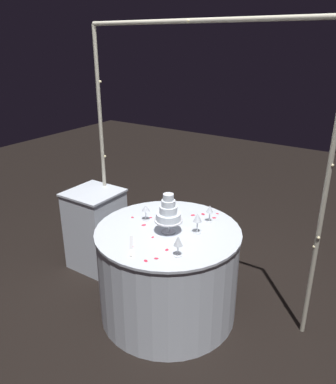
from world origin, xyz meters
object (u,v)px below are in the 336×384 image
main_table (168,272)px  wine_glass_0 (146,209)px  tiered_cake (168,213)px  cake_knife (131,247)px  wine_glass_2 (210,210)px  wine_glass_3 (198,218)px  wine_glass_1 (178,242)px  side_table (96,229)px  decorative_arch (196,130)px

main_table → wine_glass_0: (-0.25, 0.05, 0.49)m
tiered_cake → cake_knife: 0.39m
main_table → tiered_cake: tiered_cake is taller
main_table → tiered_cake: 0.56m
wine_glass_2 → wine_glass_3: wine_glass_3 is taller
main_table → wine_glass_2: bearing=56.9°
wine_glass_1 → wine_glass_2: wine_glass_1 is taller
wine_glass_1 → wine_glass_2: (-0.07, 0.59, -0.00)m
tiered_cake → side_table: bearing=167.1°
decorative_arch → wine_glass_2: (0.20, -0.09, -0.62)m
decorative_arch → side_table: 1.51m
wine_glass_3 → tiered_cake: bearing=-150.1°
cake_knife → decorative_arch: bearing=84.7°
tiered_cake → decorative_arch: bearing=92.7°
cake_knife → wine_glass_3: bearing=58.1°
side_table → cake_knife: (0.94, -0.58, 0.38)m
wine_glass_1 → wine_glass_2: bearing=96.4°
decorative_arch → side_table: decorative_arch is taller
decorative_arch → wine_glass_1: size_ratio=15.17×
tiered_cake → wine_glass_0: (-0.27, 0.07, -0.07)m
wine_glass_1 → side_table: bearing=159.1°
tiered_cake → wine_glass_3: tiered_cake is taller
main_table → wine_glass_0: size_ratio=8.63×
decorative_arch → side_table: size_ratio=2.85×
main_table → wine_glass_1: bearing=-46.1°
cake_knife → main_table: bearing=79.3°
wine_glass_1 → wine_glass_3: wine_glass_3 is taller
side_table → cake_knife: 1.18m
side_table → tiered_cake: size_ratio=2.54×
cake_knife → wine_glass_2: bearing=68.2°
wine_glass_2 → wine_glass_3: (0.01, -0.23, 0.02)m
wine_glass_3 → cake_knife: 0.55m
wine_glass_1 → cake_knife: bearing=-164.5°
wine_glass_0 → cake_knife: bearing=-66.8°
main_table → decorative_arch: bearing=89.8°
decorative_arch → wine_glass_3: 0.71m
side_table → wine_glass_2: size_ratio=5.55×
decorative_arch → wine_glass_2: 0.66m
wine_glass_2 → wine_glass_3: bearing=-86.9°
tiered_cake → wine_glass_2: tiered_cake is taller
wine_glass_1 → tiered_cake: bearing=134.4°
decorative_arch → wine_glass_1: decorative_arch is taller
wine_glass_1 → wine_glass_2: 0.59m
main_table → tiered_cake: bearing=-51.8°
wine_glass_2 → cake_knife: (-0.27, -0.69, -0.10)m
decorative_arch → cake_knife: decorative_arch is taller
decorative_arch → main_table: size_ratio=2.00×
side_table → wine_glass_3: (1.23, -0.13, 0.50)m
main_table → wine_glass_3: (0.22, 0.08, 0.52)m
main_table → wine_glass_0: bearing=169.5°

